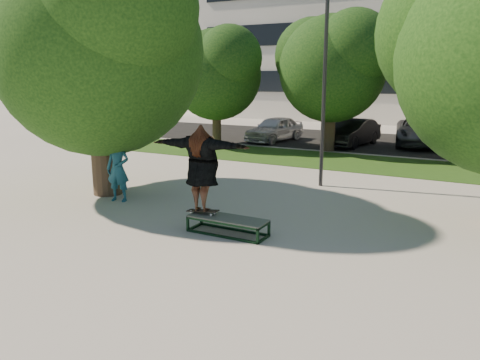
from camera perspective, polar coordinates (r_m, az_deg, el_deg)
The scene contains 15 objects.
ground at distance 11.13m, azimuth -3.62°, elevation -5.32°, with size 120.00×120.00×0.00m, color #A8A39A.
grass_strip at distance 19.34m, azimuth 14.12°, elevation 2.05°, with size 30.00×4.00×0.02m, color #214B15.
asphalt_strip at distance 25.82m, azimuth 15.64°, elevation 4.52°, with size 40.00×8.00×0.01m, color black.
tree_left at distance 14.18m, azimuth -16.85°, elevation 16.13°, with size 6.96×5.95×7.12m.
bg_tree_left at distance 23.47m, azimuth -2.98°, elevation 13.33°, with size 5.28×4.51×5.77m.
bg_tree_mid at distance 22.10m, azimuth 11.07°, elevation 13.91°, with size 5.76×4.92×6.24m.
bg_tree_right at distance 20.56m, azimuth 25.65°, elevation 11.58°, with size 5.04×4.31×5.43m.
lamppost at distance 14.72m, azimuth 10.24°, elevation 11.35°, with size 0.25×0.15×6.11m.
office_building at distance 41.90m, azimuth 18.77°, elevation 18.22°, with size 30.00×14.12×16.00m.
grind_box at distance 10.35m, azimuth -1.51°, elevation -5.59°, with size 1.80×0.60×0.38m.
skater_rig at distance 10.37m, azimuth -4.66°, elevation 1.43°, with size 2.41×0.78×2.01m.
bystander at distance 13.32m, azimuth -14.65°, elevation 1.34°, with size 0.67×0.44×1.83m, color #1A5265.
car_silver_a at distance 25.06m, azimuth 4.25°, elevation 6.24°, with size 1.57×3.90×1.33m, color silver.
car_dark at distance 24.00m, azimuth 13.51°, elevation 5.65°, with size 1.41×4.05×1.33m, color black.
car_grey at distance 25.18m, azimuth 21.23°, elevation 5.58°, with size 2.38×5.17×1.44m, color slate.
Camera 1 is at (5.66, -8.96, 3.42)m, focal length 35.00 mm.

